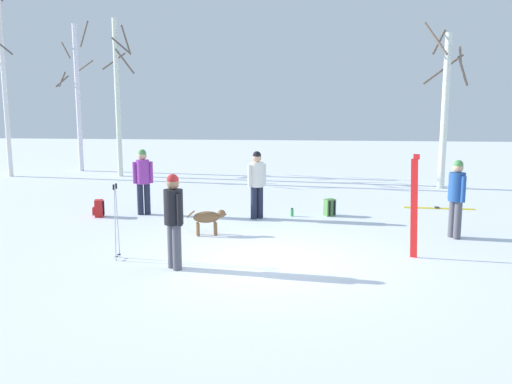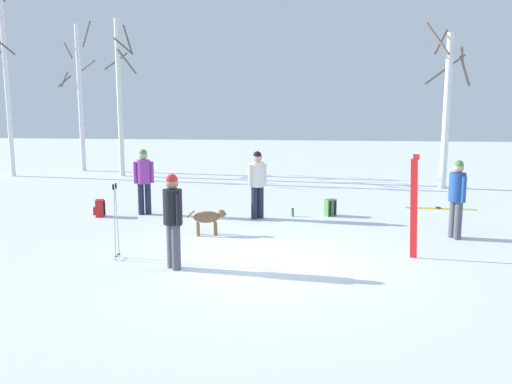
% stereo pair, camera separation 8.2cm
% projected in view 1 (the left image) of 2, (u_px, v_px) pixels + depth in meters
% --- Properties ---
extents(ground_plane, '(60.00, 60.00, 0.00)m').
position_uv_depth(ground_plane, '(265.00, 262.00, 10.35)').
color(ground_plane, white).
extents(person_0, '(0.50, 0.34, 1.72)m').
position_uv_depth(person_0, '(143.00, 177.00, 14.39)').
color(person_0, '#1E2338').
rests_on(person_0, ground_plane).
extents(person_1, '(0.34, 0.48, 1.72)m').
position_uv_depth(person_1, '(457.00, 194.00, 11.95)').
color(person_1, '#4C4C56').
rests_on(person_1, ground_plane).
extents(person_2, '(0.44, 0.34, 1.72)m').
position_uv_depth(person_2, '(257.00, 180.00, 13.89)').
color(person_2, '#1E2338').
rests_on(person_2, ground_plane).
extents(person_3, '(0.39, 0.41, 1.72)m').
position_uv_depth(person_3, '(174.00, 215.00, 9.77)').
color(person_3, '#4C4C56').
rests_on(person_3, ground_plane).
extents(dog, '(0.87, 0.37, 0.57)m').
position_uv_depth(dog, '(208.00, 218.00, 12.31)').
color(dog, brown).
rests_on(dog, ground_plane).
extents(ski_pair_planted_0, '(0.19, 0.09, 1.99)m').
position_uv_depth(ski_pair_planted_0, '(414.00, 207.00, 10.48)').
color(ski_pair_planted_0, red).
rests_on(ski_pair_planted_0, ground_plane).
extents(ski_pair_lying_0, '(1.90, 0.29, 0.05)m').
position_uv_depth(ski_pair_lying_0, '(439.00, 208.00, 15.31)').
color(ski_pair_lying_0, yellow).
rests_on(ski_pair_lying_0, ground_plane).
extents(ski_poles_0, '(0.07, 0.24, 1.45)m').
position_uv_depth(ski_poles_0, '(116.00, 219.00, 10.39)').
color(ski_poles_0, '#B2B2BC').
rests_on(ski_poles_0, ground_plane).
extents(backpack_0, '(0.33, 0.30, 0.44)m').
position_uv_depth(backpack_0, '(99.00, 209.00, 14.23)').
color(backpack_0, red).
rests_on(backpack_0, ground_plane).
extents(backpack_1, '(0.33, 0.34, 0.44)m').
position_uv_depth(backpack_1, '(329.00, 208.00, 14.36)').
color(backpack_1, '#4C7F3F').
rests_on(backpack_1, ground_plane).
extents(water_bottle_0, '(0.08, 0.08, 0.22)m').
position_uv_depth(water_bottle_0, '(292.00, 212.00, 14.31)').
color(water_bottle_0, green).
rests_on(water_bottle_0, ground_plane).
extents(birch_tree_0, '(1.29, 1.31, 7.83)m').
position_uv_depth(birch_tree_0, '(3.00, 72.00, 20.93)').
color(birch_tree_0, silver).
rests_on(birch_tree_0, ground_plane).
extents(birch_tree_1, '(1.39, 1.38, 6.07)m').
position_uv_depth(birch_tree_1, '(77.00, 95.00, 22.72)').
color(birch_tree_1, silver).
rests_on(birch_tree_1, ground_plane).
extents(birch_tree_2, '(1.29, 1.29, 5.97)m').
position_uv_depth(birch_tree_2, '(118.00, 95.00, 21.15)').
color(birch_tree_2, silver).
rests_on(birch_tree_2, ground_plane).
extents(birch_tree_3, '(1.55, 1.47, 5.47)m').
position_uv_depth(birch_tree_3, '(445.00, 105.00, 18.36)').
color(birch_tree_3, silver).
rests_on(birch_tree_3, ground_plane).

